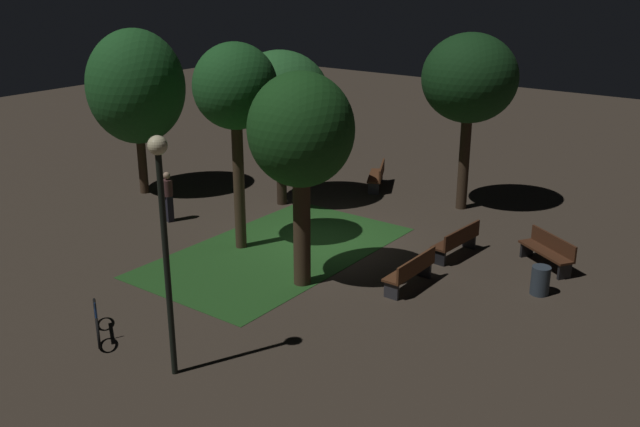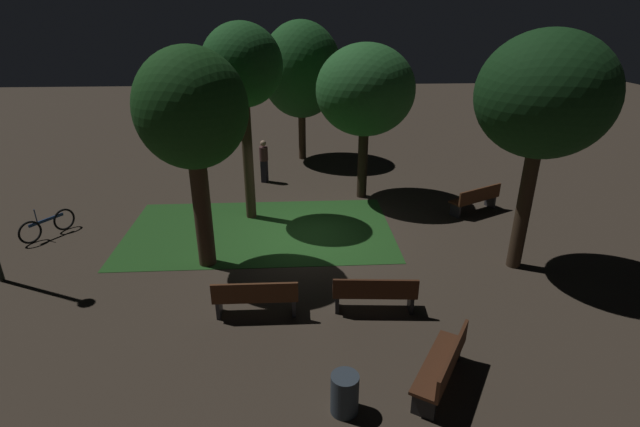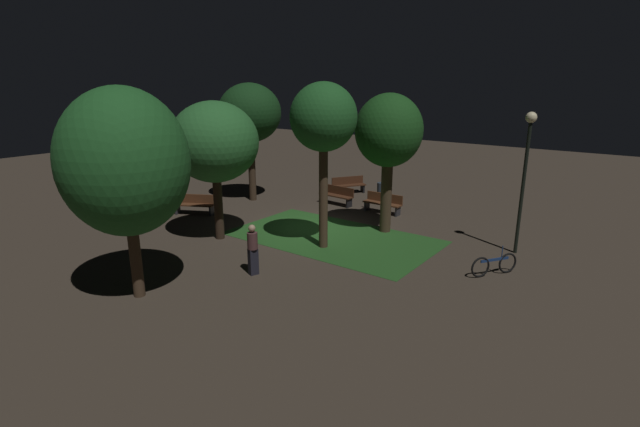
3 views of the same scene
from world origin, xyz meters
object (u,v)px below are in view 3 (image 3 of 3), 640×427
bicycle (494,265)px  tree_left_canopy (389,132)px  bench_near_trees (337,195)px  tree_lawn_side (250,114)px  lamp_post_plaza_east (526,160)px  tree_near_wall (323,120)px  bench_front_right (348,184)px  bench_path_side (383,202)px  tree_right_canopy (214,143)px  tree_back_right (125,163)px  bench_lawn_edge (195,204)px  pedestrian (253,248)px  trash_bin (381,190)px

bicycle → tree_left_canopy: bearing=-21.2°
bench_near_trees → tree_lawn_side: tree_lawn_side is taller
lamp_post_plaza_east → tree_near_wall: bearing=31.4°
bench_near_trees → bench_front_right: size_ratio=1.03×
bench_path_side → tree_lawn_side: tree_lawn_side is taller
tree_right_canopy → lamp_post_plaza_east: bearing=-151.9°
tree_back_right → bench_path_side: bearing=-96.3°
bench_path_side → bicycle: (-6.25, 4.23, -0.14)m
bench_lawn_edge → pedestrian: size_ratio=1.13×
tree_left_canopy → trash_bin: (3.01, -5.06, -3.55)m
pedestrian → trash_bin: bearing=-80.8°
bench_near_trees → pedestrian: bearing=107.9°
bench_path_side → trash_bin: size_ratio=2.49×
pedestrian → tree_right_canopy: bearing=-26.7°
tree_lawn_side → pedestrian: tree_lawn_side is taller
trash_bin → tree_lawn_side: bearing=42.9°
bench_path_side → tree_right_canopy: tree_right_canopy is taller
bench_near_trees → bench_lawn_edge: same height
tree_lawn_side → trash_bin: bearing=-137.1°
bench_lawn_edge → tree_back_right: tree_back_right is taller
bicycle → bench_near_trees: bearing=-25.7°
bench_near_trees → bench_lawn_edge: (4.15, 5.22, 0.00)m
lamp_post_plaza_east → pedestrian: 9.40m
bench_lawn_edge → tree_right_canopy: bearing=154.7°
bench_front_right → tree_back_right: bearing=98.5°
bench_lawn_edge → lamp_post_plaza_east: size_ratio=0.38×
bench_front_right → lamp_post_plaza_east: bearing=157.2°
bicycle → bench_path_side: bearing=-34.1°
tree_near_wall → pedestrian: bearing=85.5°
bench_front_right → tree_left_canopy: size_ratio=0.33×
bench_lawn_edge → tree_back_right: size_ratio=0.32×
lamp_post_plaza_east → bicycle: (0.01, 2.45, -2.91)m
trash_bin → bench_front_right: bearing=14.3°
trash_bin → pedestrian: (-1.84, 11.31, 0.49)m
bicycle → pedestrian: size_ratio=0.89×
bench_front_right → tree_lawn_side: bearing=52.6°
tree_left_canopy → lamp_post_plaza_east: 4.92m
bench_near_trees → tree_back_right: tree_back_right is taller
bicycle → tree_lawn_side: bearing=-10.9°
tree_back_right → pedestrian: (-1.51, -2.98, -2.90)m
tree_left_canopy → trash_bin: 6.88m
tree_back_right → tree_right_canopy: (1.96, -4.72, -0.11)m
tree_lawn_side → pedestrian: bearing=134.4°
bench_path_side → bench_lawn_edge: bearing=38.0°
tree_lawn_side → tree_right_canopy: tree_lawn_side is taller
tree_lawn_side → bicycle: size_ratio=4.00×
pedestrian → bench_near_trees: bearing=-72.1°
bicycle → pedestrian: (6.00, 4.36, 0.51)m
bicycle → bench_front_right: bearing=-34.1°
tree_back_right → tree_lawn_side: (5.17, -9.79, 0.52)m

